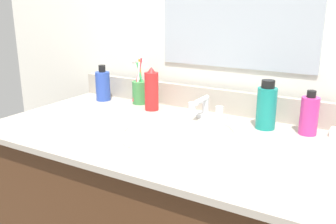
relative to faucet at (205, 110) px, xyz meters
The scene contains 10 objects.
countertop 0.22m from the faucet, 101.80° to the right, with size 1.18×0.63×0.02m, color #B2A899.
backsplash 0.10m from the faucet, 115.74° to the left, with size 1.18×0.02×0.09m, color #B2A899.
back_wall 0.28m from the faucet, 106.05° to the left, with size 2.28×0.04×1.30m, color white.
sink_basin 0.20m from the faucet, 90.00° to the right, with size 0.40×0.40×0.11m.
faucet is the anchor object (origin of this frame).
bottle_shampoo_blue 0.49m from the faucet, behind, with size 0.06×0.06×0.15m.
bottle_soap_pink 0.36m from the faucet, ahead, with size 0.06×0.06×0.14m.
bottle_spray_red 0.23m from the faucet, behind, with size 0.05×0.05×0.17m.
bottle_mouthwash_teal 0.23m from the faucet, ahead, with size 0.06×0.06×0.16m.
cup_green 0.32m from the faucet, behind, with size 0.07×0.07×0.19m.
Camera 1 is at (0.59, -0.98, 1.26)m, focal length 39.61 mm.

